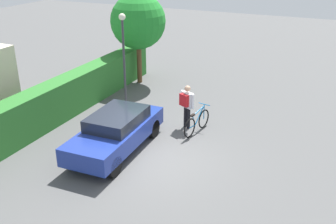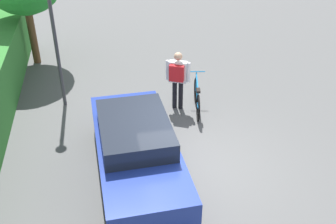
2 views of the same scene
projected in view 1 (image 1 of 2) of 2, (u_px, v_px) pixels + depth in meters
The scene contains 7 objects.
ground_plane at pixel (153, 158), 13.25m from camera, with size 60.00×60.00×0.00m, color #525252.
hedge_row at pixel (36, 112), 14.82m from camera, with size 16.25×0.90×1.59m, color #2E742D.
parked_car_near at pixel (116, 131), 13.47m from camera, with size 4.34×1.82×1.37m.
bicycle at pixel (197, 122), 14.90m from camera, with size 1.75×0.53×1.00m.
person_rider at pixel (187, 103), 15.03m from camera, with size 0.50×0.63×1.72m.
street_lamp at pixel (123, 48), 16.34m from camera, with size 0.28×0.28×4.05m.
tree_kerbside at pixel (138, 22), 19.25m from camera, with size 2.71×2.71×4.48m.
Camera 1 is at (-10.31, -5.26, 6.67)m, focal length 42.24 mm.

